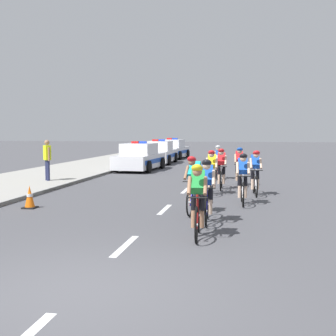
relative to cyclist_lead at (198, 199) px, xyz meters
The scene contains 18 objects.
ground_plane 3.63m from the cyclist_lead, 111.03° to the right, with size 160.00×160.00×0.00m, color #4C4C51.
sidewalk_slab 13.58m from the cyclist_lead, 127.95° to the left, with size 4.76×60.00×0.12m, color #A3A099.
kerb_edge 12.30m from the cyclist_lead, 119.45° to the left, with size 0.16×60.00×0.13m, color #9E9E99.
lane_markings_centre 3.42m from the cyclist_lead, 112.44° to the left, with size 0.14×17.60×0.01m.
cyclist_lead is the anchor object (origin of this frame).
cyclist_second 1.50m from the cyclist_lead, 88.39° to the left, with size 0.43×1.72×1.56m.
cyclist_third 2.70m from the cyclist_lead, 98.84° to the left, with size 0.44×1.72×1.56m.
cyclist_fourth 4.39m from the cyclist_lead, 79.12° to the left, with size 0.43×1.72×1.56m.
cyclist_fifth 6.23m from the cyclist_lead, 92.23° to the left, with size 0.43×1.72×1.56m.
cyclist_sixth 7.64m from the cyclist_lead, 90.07° to the left, with size 0.42×1.72×1.56m.
cyclist_seventh 6.40m from the cyclist_lead, 79.07° to the left, with size 0.44×1.72×1.56m.
cyclist_eighth 11.12m from the cyclist_lead, 91.86° to the left, with size 0.42×1.72×1.56m.
cyclist_ninth 8.87m from the cyclist_lead, 86.01° to the left, with size 0.43×1.72×1.56m.
police_car_nearest 15.57m from the cyclist_lead, 108.37° to the left, with size 2.21×4.50×1.59m.
police_car_second 20.59m from the cyclist_lead, 103.78° to the left, with size 2.03×4.42×1.59m.
police_car_third 25.74m from the cyclist_lead, 100.99° to the left, with size 2.26×4.52×1.59m.
traffic_cone_mid 5.69m from the cyclist_lead, 152.84° to the left, with size 0.36×0.36×0.64m.
spectator_closest 10.93m from the cyclist_lead, 131.10° to the left, with size 0.42×0.43×1.68m.
Camera 1 is at (2.31, -5.68, 2.19)m, focal length 48.03 mm.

